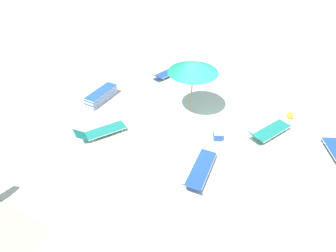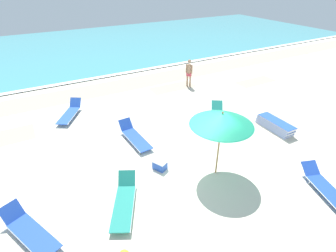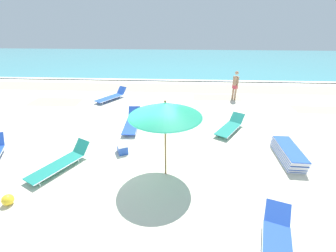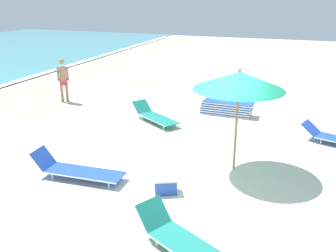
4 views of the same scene
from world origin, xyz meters
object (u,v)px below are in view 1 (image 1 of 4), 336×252
sun_lounger_near_water_right (100,131)px  cooler_box (218,134)px  beach_ball (290,115)px  sun_lounger_mid_beach_solo (166,73)px  lounger_stack (101,96)px  sun_lounger_under_umbrella (200,172)px  sun_lounger_near_water_left (269,132)px  beach_umbrella (193,68)px

sun_lounger_near_water_right → cooler_box: sun_lounger_near_water_right is taller
beach_ball → cooler_box: bearing=48.0°
sun_lounger_mid_beach_solo → beach_ball: sun_lounger_mid_beach_solo is taller
lounger_stack → sun_lounger_under_umbrella: (-6.14, 2.35, -0.03)m
sun_lounger_near_water_left → sun_lounger_under_umbrella: bearing=90.0°
sun_lounger_near_water_right → sun_lounger_near_water_left: bearing=-120.3°
beach_umbrella → sun_lounger_mid_beach_solo: bearing=-45.2°
sun_lounger_under_umbrella → sun_lounger_mid_beach_solo: 7.48m
beach_umbrella → sun_lounger_near_water_right: bearing=50.3°
sun_lounger_under_umbrella → sun_lounger_near_water_right: sun_lounger_under_umbrella is taller
sun_lounger_near_water_left → beach_umbrella: bearing=25.9°
beach_ball → cooler_box: size_ratio=0.51×
beach_umbrella → cooler_box: size_ratio=4.22×
sun_lounger_near_water_right → cooler_box: 4.87m
sun_lounger_near_water_left → beach_ball: bearing=-83.3°
lounger_stack → cooler_box: (-6.06, 0.11, -0.06)m
sun_lounger_near_water_right → beach_ball: bearing=-111.9°
beach_umbrella → cooler_box: beach_umbrella is taller
sun_lounger_near_water_right → sun_lounger_under_umbrella: bearing=-149.3°
sun_lounger_mid_beach_solo → beach_ball: 6.89m
beach_umbrella → sun_lounger_near_water_right: 4.70m
sun_lounger_under_umbrella → sun_lounger_near_water_right: bearing=-5.6°
beach_umbrella → sun_lounger_under_umbrella: size_ratio=1.12×
sun_lounger_under_umbrella → beach_ball: sun_lounger_under_umbrella is taller
lounger_stack → sun_lounger_near_water_right: 2.71m
sun_lounger_near_water_left → sun_lounger_near_water_right: sun_lounger_near_water_left is taller
lounger_stack → sun_lounger_under_umbrella: bearing=160.7°
beach_umbrella → sun_lounger_near_water_left: size_ratio=1.14×
beach_umbrella → beach_ball: beach_umbrella is taller
beach_ball → cooler_box: 3.74m
sun_lounger_near_water_left → cooler_box: sun_lounger_near_water_left is taller
sun_lounger_near_water_left → beach_ball: sun_lounger_near_water_left is taller
sun_lounger_near_water_right → cooler_box: (-4.42, -2.05, -0.03)m
lounger_stack → beach_ball: bearing=-161.0°
sun_lounger_mid_beach_solo → cooler_box: bearing=157.5°
lounger_stack → sun_lounger_near_water_left: bearing=-171.4°
sun_lounger_mid_beach_solo → sun_lounger_near_water_right: bearing=108.0°
sun_lounger_near_water_right → beach_ball: size_ratio=6.70×
beach_umbrella → sun_lounger_near_water_right: (2.70, 3.25, -2.05)m
sun_lounger_near_water_left → sun_lounger_mid_beach_solo: (6.16, -2.74, -0.01)m
beach_umbrella → sun_lounger_under_umbrella: (-1.80, 3.45, -2.05)m
beach_umbrella → cooler_box: 2.95m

